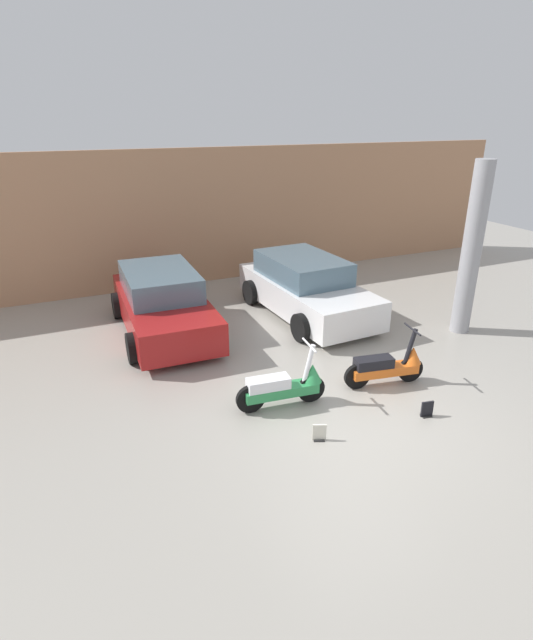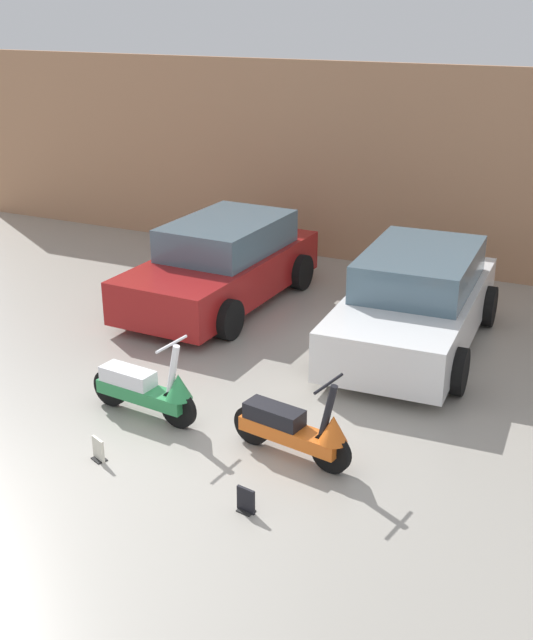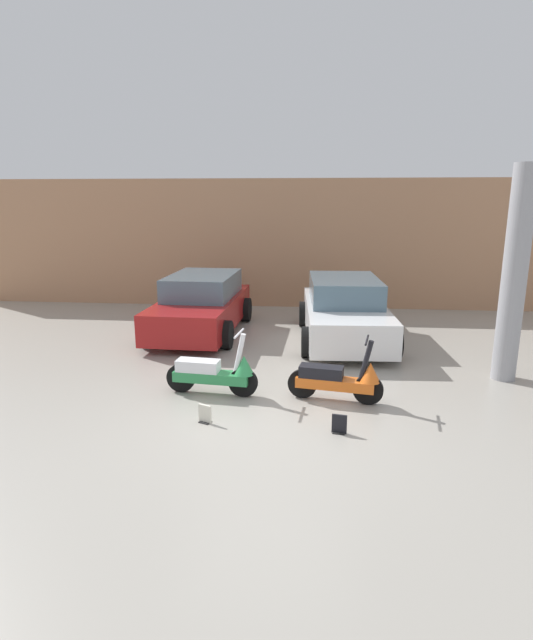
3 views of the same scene
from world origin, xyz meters
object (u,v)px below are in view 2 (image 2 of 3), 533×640
object	(u,v)px
scooter_front_right	(296,429)
car_rear_center	(415,302)
placard_near_right_scooter	(246,501)
car_rear_left	(222,264)
placard_near_left_scooter	(99,450)
scooter_front_left	(147,389)

from	to	relation	value
scooter_front_right	car_rear_center	bearing A→B (deg)	95.38
placard_near_right_scooter	car_rear_left	bearing A→B (deg)	120.74
car_rear_left	placard_near_left_scooter	xyz separation A→B (m)	(1.12, -4.84, -0.53)
placard_near_right_scooter	placard_near_left_scooter	bearing A→B (deg)	175.43
scooter_front_left	placard_near_right_scooter	size ratio (longest dim) A/B	5.77
scooter_front_right	placard_near_right_scooter	bearing A→B (deg)	-82.49
scooter_front_right	placard_near_left_scooter	distance (m)	2.13
scooter_front_right	car_rear_center	size ratio (longest dim) A/B	0.36
scooter_front_left	placard_near_left_scooter	xyz separation A→B (m)	(0.05, -1.04, -0.26)
scooter_front_left	car_rear_center	size ratio (longest dim) A/B	0.37
scooter_front_left	scooter_front_right	world-z (taller)	scooter_front_left
scooter_front_left	car_rear_left	xyz separation A→B (m)	(-1.07, 3.81, 0.27)
car_rear_left	placard_near_right_scooter	bearing A→B (deg)	32.67
scooter_front_left	car_rear_center	distance (m)	4.11
car_rear_center	placard_near_left_scooter	bearing A→B (deg)	-28.45
scooter_front_right	car_rear_left	bearing A→B (deg)	137.33
car_rear_left	car_rear_center	distance (m)	3.30
placard_near_left_scooter	placard_near_right_scooter	bearing A→B (deg)	-4.57
scooter_front_left	scooter_front_right	bearing A→B (deg)	3.07
car_rear_left	scooter_front_right	bearing A→B (deg)	39.56
car_rear_left	placard_near_left_scooter	size ratio (longest dim) A/B	15.36
scooter_front_right	car_rear_center	distance (m)	3.57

